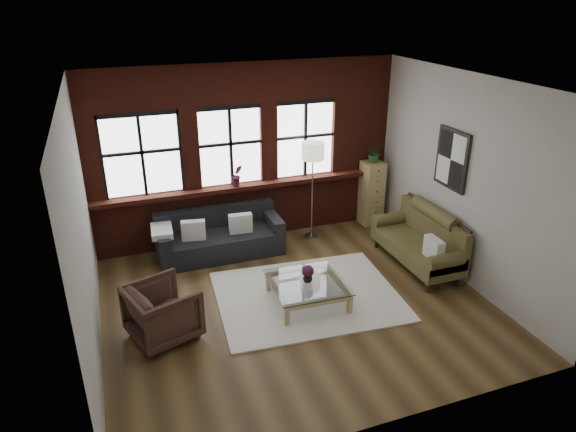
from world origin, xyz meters
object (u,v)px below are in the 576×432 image
object	(u,v)px
coffee_table	(307,292)
vase	(308,278)
floor_lamp	(312,188)
drawer_chest	(371,193)
vintage_settee	(417,239)
dark_sofa	(220,234)
armchair	(163,312)

from	to	relation	value
coffee_table	vase	distance (m)	0.25
coffee_table	floor_lamp	world-z (taller)	floor_lamp
vase	floor_lamp	world-z (taller)	floor_lamp
coffee_table	drawer_chest	size ratio (longest dim) A/B	0.84
vintage_settee	dark_sofa	bearing A→B (deg)	153.17
coffee_table	dark_sofa	bearing A→B (deg)	114.04
coffee_table	vintage_settee	bearing A→B (deg)	11.39
dark_sofa	floor_lamp	size ratio (longest dim) A/B	1.08
coffee_table	floor_lamp	distance (m)	2.36
armchair	floor_lamp	bearing A→B (deg)	-73.18
vintage_settee	drawer_chest	distance (m)	1.80
dark_sofa	floor_lamp	bearing A→B (deg)	2.57
vase	floor_lamp	distance (m)	2.28
vase	drawer_chest	xyz separation A→B (m)	(2.24, 2.22, 0.21)
dark_sofa	floor_lamp	xyz separation A→B (m)	(1.76, 0.08, 0.60)
vintage_settee	floor_lamp	size ratio (longest dim) A/B	0.94
vase	floor_lamp	bearing A→B (deg)	66.12
vintage_settee	floor_lamp	xyz separation A→B (m)	(-1.23, 1.59, 0.50)
armchair	vase	world-z (taller)	armchair
dark_sofa	vase	xyz separation A→B (m)	(0.87, -1.94, 0.03)
vintage_settee	vase	world-z (taller)	vintage_settee
vintage_settee	coffee_table	bearing A→B (deg)	-168.61
armchair	drawer_chest	size ratio (longest dim) A/B	0.67
dark_sofa	floor_lamp	distance (m)	1.86
floor_lamp	dark_sofa	bearing A→B (deg)	-177.43
armchair	dark_sofa	bearing A→B (deg)	-49.63
vintage_settee	vase	bearing A→B (deg)	-168.61
coffee_table	floor_lamp	bearing A→B (deg)	66.12
dark_sofa	vase	size ratio (longest dim) A/B	14.65
vintage_settee	drawer_chest	world-z (taller)	drawer_chest
dark_sofa	drawer_chest	size ratio (longest dim) A/B	1.70
coffee_table	vase	size ratio (longest dim) A/B	7.28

